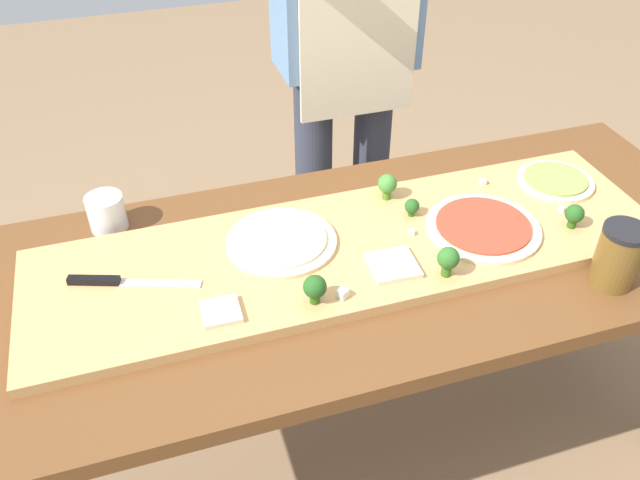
% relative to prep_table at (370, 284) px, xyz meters
% --- Properties ---
extents(ground_plane, '(8.00, 8.00, 0.00)m').
position_rel_prep_table_xyz_m(ground_plane, '(0.00, 0.00, -0.65)').
color(ground_plane, '#896B4C').
extents(prep_table, '(1.78, 0.74, 0.74)m').
position_rel_prep_table_xyz_m(prep_table, '(0.00, 0.00, 0.00)').
color(prep_table, brown).
rests_on(prep_table, ground).
extents(cutting_board, '(1.45, 0.41, 0.03)m').
position_rel_prep_table_xyz_m(cutting_board, '(-0.04, 0.01, 0.11)').
color(cutting_board, tan).
rests_on(cutting_board, prep_table).
extents(chefs_knife, '(0.27, 0.11, 0.02)m').
position_rel_prep_table_xyz_m(chefs_knife, '(-0.56, 0.04, 0.13)').
color(chefs_knife, '#B7BABF').
rests_on(chefs_knife, cutting_board).
extents(pizza_whole_tomato_red, '(0.27, 0.27, 0.02)m').
position_rel_prep_table_xyz_m(pizza_whole_tomato_red, '(0.26, -0.03, 0.13)').
color(pizza_whole_tomato_red, beige).
rests_on(pizza_whole_tomato_red, cutting_board).
extents(pizza_whole_cheese_artichoke, '(0.25, 0.25, 0.02)m').
position_rel_prep_table_xyz_m(pizza_whole_cheese_artichoke, '(-0.20, 0.07, 0.13)').
color(pizza_whole_cheese_artichoke, beige).
rests_on(pizza_whole_cheese_artichoke, cutting_board).
extents(pizza_whole_pesto_green, '(0.19, 0.19, 0.02)m').
position_rel_prep_table_xyz_m(pizza_whole_pesto_green, '(0.54, 0.09, 0.13)').
color(pizza_whole_pesto_green, beige).
rests_on(pizza_whole_pesto_green, cutting_board).
extents(pizza_slice_near_left, '(0.11, 0.11, 0.01)m').
position_rel_prep_table_xyz_m(pizza_slice_near_left, '(0.01, -0.09, 0.13)').
color(pizza_slice_near_left, beige).
rests_on(pizza_slice_near_left, cutting_board).
extents(pizza_slice_far_right, '(0.08, 0.08, 0.01)m').
position_rel_prep_table_xyz_m(pizza_slice_far_right, '(-0.37, -0.12, 0.13)').
color(pizza_slice_far_right, beige).
rests_on(pizza_slice_far_right, cutting_board).
extents(broccoli_floret_front_mid, '(0.04, 0.04, 0.06)m').
position_rel_prep_table_xyz_m(broccoli_floret_front_mid, '(0.47, -0.08, 0.16)').
color(broccoli_floret_front_mid, '#2C5915').
rests_on(broccoli_floret_front_mid, cutting_board).
extents(broccoli_floret_center_right, '(0.05, 0.05, 0.07)m').
position_rel_prep_table_xyz_m(broccoli_floret_center_right, '(0.11, -0.14, 0.17)').
color(broccoli_floret_center_right, '#366618').
rests_on(broccoli_floret_center_right, cutting_board).
extents(broccoli_floret_back_right, '(0.04, 0.04, 0.04)m').
position_rel_prep_table_xyz_m(broccoli_floret_back_right, '(0.13, 0.08, 0.15)').
color(broccoli_floret_back_right, '#2C5915').
rests_on(broccoli_floret_back_right, cutting_board).
extents(broccoli_floret_back_left, '(0.05, 0.05, 0.07)m').
position_rel_prep_table_xyz_m(broccoli_floret_back_left, '(-0.18, -0.14, 0.16)').
color(broccoli_floret_back_left, '#2C5915').
rests_on(broccoli_floret_back_left, cutting_board).
extents(broccoli_floret_back_mid, '(0.05, 0.05, 0.07)m').
position_rel_prep_table_xyz_m(broccoli_floret_back_mid, '(0.10, 0.16, 0.16)').
color(broccoli_floret_back_mid, '#487A23').
rests_on(broccoli_floret_back_mid, cutting_board).
extents(cheese_crumble_a, '(0.03, 0.03, 0.02)m').
position_rel_prep_table_xyz_m(cheese_crumble_a, '(-0.12, -0.14, 0.13)').
color(cheese_crumble_a, silver).
rests_on(cheese_crumble_a, cutting_board).
extents(cheese_crumble_b, '(0.02, 0.02, 0.02)m').
position_rel_prep_table_xyz_m(cheese_crumble_b, '(0.36, 0.14, 0.13)').
color(cheese_crumble_b, silver).
rests_on(cheese_crumble_b, cutting_board).
extents(cheese_crumble_c, '(0.02, 0.02, 0.01)m').
position_rel_prep_table_xyz_m(cheese_crumble_c, '(0.48, -0.02, 0.13)').
color(cheese_crumble_c, silver).
rests_on(cheese_crumble_c, cutting_board).
extents(cheese_crumble_d, '(0.02, 0.02, 0.01)m').
position_rel_prep_table_xyz_m(cheese_crumble_d, '(0.10, 0.01, 0.13)').
color(cheese_crumble_d, silver).
rests_on(cheese_crumble_d, cutting_board).
extents(flour_cup, '(0.09, 0.09, 0.09)m').
position_rel_prep_table_xyz_m(flour_cup, '(-0.57, 0.28, 0.14)').
color(flour_cup, white).
rests_on(flour_cup, prep_table).
extents(sauce_jar, '(0.09, 0.09, 0.14)m').
position_rel_prep_table_xyz_m(sauce_jar, '(0.46, -0.25, 0.17)').
color(sauce_jar, brown).
rests_on(sauce_jar, prep_table).
extents(cook_center, '(0.54, 0.39, 1.67)m').
position_rel_prep_table_xyz_m(cook_center, '(0.17, 0.66, 0.35)').
color(cook_center, '#333847').
rests_on(cook_center, ground).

